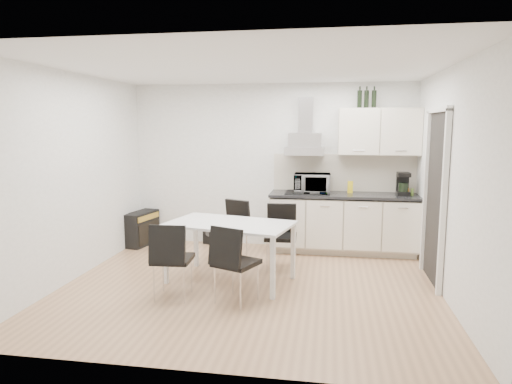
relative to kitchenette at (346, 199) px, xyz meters
The scene contains 15 objects.
ground 2.26m from the kitchenette, 124.46° to the right, with size 4.50×4.50×0.00m, color tan.
wall_back 1.31m from the kitchenette, 167.44° to the left, with size 4.50×0.10×2.60m, color white.
wall_front 3.95m from the kitchenette, 107.68° to the right, with size 4.50×0.10×2.60m, color white.
wall_left 3.88m from the kitchenette, 153.24° to the right, with size 0.10×4.00×2.60m, color white.
wall_right 2.09m from the kitchenette, 58.58° to the right, with size 0.10×4.00×2.60m, color white.
ceiling 2.75m from the kitchenette, 124.46° to the right, with size 4.50×4.50×0.00m, color white.
doorway 1.58m from the kitchenette, 49.29° to the right, with size 0.08×1.04×2.10m, color white.
kitchenette is the anchor object (origin of this frame).
dining_table 2.16m from the kitchenette, 132.61° to the right, with size 1.66×1.17×0.75m.
chair_far_left 1.86m from the kitchenette, 154.13° to the right, with size 0.44×0.50×0.88m, color black, non-canonical shape.
chair_far_right 1.40m from the kitchenette, 131.28° to the right, with size 0.44×0.50×0.88m, color black, non-canonical shape.
chair_near_left 3.01m from the kitchenette, 131.56° to the right, with size 0.44×0.50×0.88m, color black, non-canonical shape.
chair_near_right 2.61m from the kitchenette, 118.80° to the right, with size 0.44×0.50×0.88m, color black, non-canonical shape.
guitar_amp 3.33m from the kitchenette, behind, with size 0.40×0.70×0.55m.
floor_speaker 2.30m from the kitchenette, behind, with size 0.19×0.17×0.31m, color black.
Camera 1 is at (0.94, -5.26, 1.94)m, focal length 32.00 mm.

